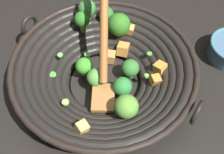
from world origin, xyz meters
TOP-DOWN VIEW (x-y plane):
  - ground_plane at (0.00, 0.00)m, footprint 4.00×4.00m
  - wok at (-0.00, -0.00)m, footprint 0.43×0.46m

SIDE VIEW (x-z plane):
  - ground_plane at x=0.00m, z-range 0.00..0.00m
  - wok at x=0.00m, z-range -0.07..0.19m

